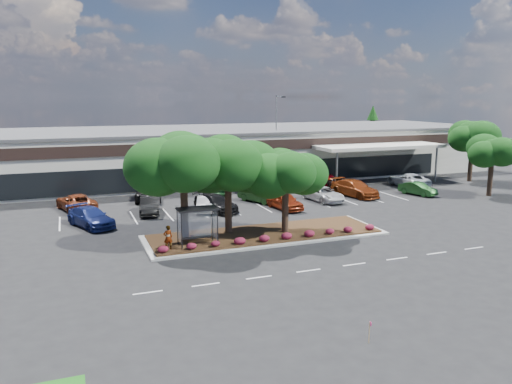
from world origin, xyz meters
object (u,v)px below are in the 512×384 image
object	(u,v)px
survey_stake	(370,329)
car_0	(91,217)
light_pole	(277,142)
car_1	(150,205)

from	to	relation	value
survey_stake	car_0	world-z (taller)	car_0
light_pole	car_1	distance (m)	22.85
light_pole	survey_stake	size ratio (longest dim) A/B	10.80
car_0	car_1	xyz separation A→B (m)	(5.20, 2.89, 0.02)
survey_stake	car_0	xyz separation A→B (m)	(-10.04, 24.63, 0.14)
car_0	car_1	distance (m)	5.95
survey_stake	car_1	xyz separation A→B (m)	(-4.84, 27.52, 0.16)
light_pole	survey_stake	bearing A→B (deg)	-107.95
light_pole	car_1	xyz separation A→B (m)	(-18.09, -13.40, -3.90)
light_pole	car_0	world-z (taller)	light_pole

